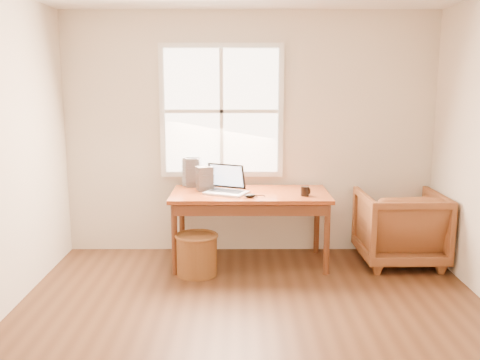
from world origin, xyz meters
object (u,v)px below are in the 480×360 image
(armchair, at_px, (400,227))
(wicker_stool, at_px, (197,255))
(cd_stack_a, at_px, (192,171))
(coffee_mug, at_px, (305,191))
(desk, at_px, (250,194))
(laptop, at_px, (226,179))

(armchair, xyz_separation_m, wicker_stool, (-2.07, -0.34, -0.19))
(wicker_stool, xyz_separation_m, cd_stack_a, (-0.10, 0.70, 0.71))
(wicker_stool, distance_m, coffee_mug, 1.23)
(coffee_mug, height_order, cd_stack_a, cd_stack_a)
(armchair, distance_m, cd_stack_a, 2.27)
(desk, bearing_deg, armchair, 0.00)
(coffee_mug, xyz_separation_m, cd_stack_a, (-1.16, 0.52, 0.11))
(desk, bearing_deg, wicker_stool, -146.92)
(wicker_stool, bearing_deg, desk, 33.08)
(wicker_stool, distance_m, cd_stack_a, 1.00)
(armchair, bearing_deg, laptop, 1.48)
(laptop, xyz_separation_m, coffee_mug, (0.78, -0.09, -0.11))
(desk, bearing_deg, cd_stack_a, 150.31)
(armchair, distance_m, laptop, 1.87)
(desk, relative_size, cd_stack_a, 5.17)
(wicker_stool, height_order, cd_stack_a, cd_stack_a)
(wicker_stool, bearing_deg, cd_stack_a, 98.32)
(wicker_stool, bearing_deg, armchair, 9.35)
(desk, height_order, laptop, laptop)
(armchair, relative_size, laptop, 1.92)
(laptop, bearing_deg, cd_stack_a, 156.19)
(armchair, height_order, coffee_mug, coffee_mug)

